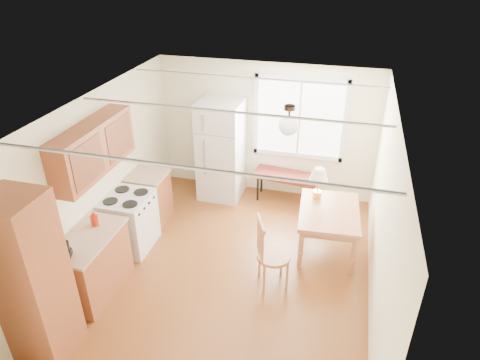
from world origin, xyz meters
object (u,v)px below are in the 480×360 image
(dining_table, at_px, (329,216))
(refrigerator, at_px, (221,150))
(bench, at_px, (286,177))
(chair, at_px, (267,249))

(dining_table, bearing_deg, refrigerator, 145.21)
(bench, distance_m, chair, 2.36)
(refrigerator, height_order, dining_table, refrigerator)
(refrigerator, distance_m, chair, 2.64)
(refrigerator, bearing_deg, bench, 6.24)
(dining_table, xyz_separation_m, chair, (-0.75, -1.01, -0.02))
(bench, height_order, dining_table, dining_table)
(bench, relative_size, chair, 1.14)
(refrigerator, height_order, bench, refrigerator)
(chair, bearing_deg, dining_table, 29.40)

